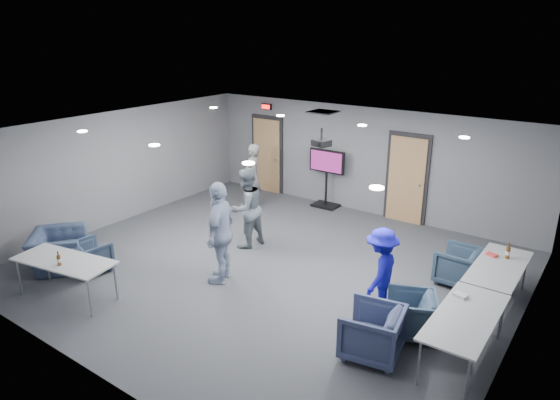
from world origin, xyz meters
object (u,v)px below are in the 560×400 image
Objects in this scene: chair_right_a at (459,266)px; projector at (321,143)px; person_a at (252,176)px; person_d at (381,271)px; person_b at (246,208)px; bottle_front at (59,260)px; chair_right_c at (372,332)px; bottle_right at (508,253)px; chair_right_b at (411,315)px; table_right_b at (466,318)px; table_front_left at (64,262)px; tv_stand at (326,175)px; table_right_a at (499,268)px; person_c at (220,232)px; chair_front_a at (90,257)px; chair_front_b at (58,250)px.

chair_right_a is 2.13× the size of projector.
person_d is (4.92, -2.81, -0.11)m from person_a.
bottle_front is (-1.03, -3.71, -0.05)m from person_b.
bottle_right reaches higher than chair_right_c.
chair_right_b is (-0.10, -2.09, -0.01)m from chair_right_a.
projector is at bearing 62.54° from table_right_b.
person_b is (1.44, -2.02, 0.02)m from person_a.
table_front_left is at bearing -82.61° from chair_right_c.
tv_stand is at bearing 80.59° from bottle_front.
table_right_a reaches higher than chair_right_a.
bottle_front is (-4.52, -2.93, 0.08)m from person_d.
person_b reaches higher than bottle_front.
table_right_b is at bearing 69.31° from person_c.
chair_right_b is at bearing 58.19° from person_d.
chair_right_b is (5.61, -3.14, -0.51)m from person_a.
tv_stand is (1.14, 6.90, 0.05)m from bottle_front.
chair_front_a is at bearing -92.30° from chair_right_c.
table_right_b is 0.98× the size of table_front_left.
person_d is 2.87m from projector.
person_b is 0.91× the size of table_front_left.
chair_right_a is 0.92× the size of chair_right_c.
person_c is 5.08m from bottle_right.
chair_right_a is at bearing 179.88° from bottle_right.
chair_right_a is 2.09m from chair_right_b.
person_d reaches higher than chair_right_c.
table_right_b is (4.41, 0.16, -0.28)m from person_c.
bottle_right is at bearing 37.50° from bottle_front.
person_c reaches higher than table_right_a.
chair_front_a is at bearing -99.40° from chair_right_b.
tv_stand is (-4.95, 2.23, 0.04)m from bottle_right.
projector is at bearing -128.86° from person_d.
person_c is 2.74m from table_front_left.
person_d is at bearing -170.08° from chair_right_c.
person_c is 2.58× the size of chair_right_b.
table_front_left is (-1.16, -3.56, -0.19)m from person_b.
projector is at bearing -172.40° from bottle_right.
person_b is 3.84m from chair_front_b.
person_a is at bearing 77.40° from table_right_a.
tv_stand is at bearing 163.24° from person_c.
projector is (-2.39, 2.45, 2.02)m from chair_right_c.
bottle_right is at bearing -109.61° from chair_front_b.
person_a is 0.98× the size of person_b.
chair_front_b is at bearing 115.51° from table_right_a.
chair_right_a is at bearing 162.96° from chair_right_c.
person_a is 2.21× the size of chair_right_a.
person_a is 4.73× the size of projector.
person_c is at bearing -108.27° from chair_right_c.
bottle_front is at bearing -142.50° from bottle_right.
bottle_right is at bearing 25.86° from table_front_left.
chair_front_b is 0.59× the size of table_right_b.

